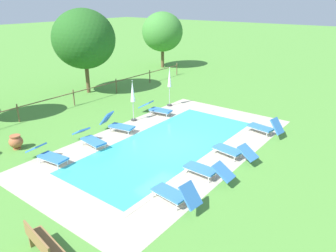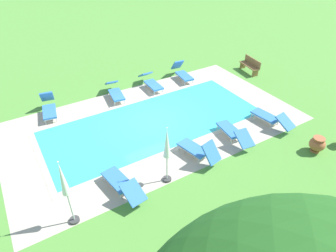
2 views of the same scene
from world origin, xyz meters
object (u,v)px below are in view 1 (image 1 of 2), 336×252
(wooden_bench_lawn_side, at_px, (43,243))
(tree_east_mid, at_px, (162,32))
(sun_lounger_north_near_steps, at_px, (90,138))
(sun_lounger_north_end, at_px, (233,151))
(terracotta_urn_by_tree, at_px, (16,142))
(sun_lounger_north_far, at_px, (156,109))
(tree_far_west, at_px, (84,39))
(sun_lounger_south_mid, at_px, (265,127))
(patio_umbrella_closed_row_west, at_px, (170,81))
(patio_umbrella_closed_row_mid_west, at_px, (133,95))
(sun_lounger_south_end, at_px, (207,170))
(sun_lounger_north_mid, at_px, (175,194))
(sun_lounger_south_far, at_px, (117,124))
(sun_lounger_south_near_corner, at_px, (48,155))

(wooden_bench_lawn_side, bearing_deg, tree_east_mid, 31.07)
(sun_lounger_north_near_steps, relative_size, sun_lounger_north_end, 1.00)
(wooden_bench_lawn_side, relative_size, terracotta_urn_by_tree, 2.30)
(sun_lounger_north_far, height_order, tree_far_west, tree_far_west)
(sun_lounger_north_far, height_order, sun_lounger_south_mid, sun_lounger_south_mid)
(sun_lounger_north_far, bearing_deg, patio_umbrella_closed_row_west, 11.66)
(sun_lounger_north_near_steps, xyz_separation_m, sun_lounger_north_end, (2.88, -5.98, 0.00))
(patio_umbrella_closed_row_mid_west, bearing_deg, sun_lounger_north_near_steps, -170.35)
(patio_umbrella_closed_row_west, xyz_separation_m, terracotta_urn_by_tree, (-9.41, 1.75, -1.28))
(sun_lounger_north_far, xyz_separation_m, patio_umbrella_closed_row_west, (1.81, 0.37, 1.28))
(sun_lounger_north_end, relative_size, patio_umbrella_closed_row_west, 0.84)
(sun_lounger_south_mid, relative_size, sun_lounger_south_end, 0.93)
(sun_lounger_north_mid, distance_m, sun_lounger_north_end, 4.24)
(sun_lounger_north_near_steps, relative_size, sun_lounger_south_far, 1.09)
(terracotta_urn_by_tree, bearing_deg, sun_lounger_south_far, -26.89)
(sun_lounger_north_end, height_order, tree_east_mid, tree_east_mid)
(sun_lounger_south_end, xyz_separation_m, tree_east_mid, (15.94, 14.66, 3.08))
(sun_lounger_north_near_steps, distance_m, patio_umbrella_closed_row_mid_west, 3.93)
(patio_umbrella_closed_row_mid_west, bearing_deg, tree_far_west, 70.70)
(patio_umbrella_closed_row_west, distance_m, tree_far_west, 7.11)
(sun_lounger_north_near_steps, height_order, sun_lounger_north_mid, sun_lounger_north_mid)
(sun_lounger_south_end, bearing_deg, sun_lounger_south_near_corner, 116.22)
(sun_lounger_south_near_corner, distance_m, sun_lounger_south_mid, 10.44)
(tree_far_west, bearing_deg, sun_lounger_south_mid, -89.09)
(terracotta_urn_by_tree, bearing_deg, patio_umbrella_closed_row_west, -10.53)
(sun_lounger_north_far, relative_size, terracotta_urn_by_tree, 3.14)
(tree_far_west, bearing_deg, tree_east_mid, 7.52)
(sun_lounger_north_end, relative_size, tree_far_west, 0.36)
(sun_lounger_south_far, distance_m, terracotta_urn_by_tree, 4.84)
(sun_lounger_south_mid, bearing_deg, patio_umbrella_closed_row_west, 82.83)
(tree_far_west, bearing_deg, sun_lounger_north_mid, -119.08)
(sun_lounger_north_far, height_order, tree_east_mid, tree_east_mid)
(sun_lounger_north_mid, height_order, sun_lounger_south_end, sun_lounger_north_mid)
(sun_lounger_north_near_steps, relative_size, tree_east_mid, 0.40)
(sun_lounger_north_end, xyz_separation_m, wooden_bench_lawn_side, (-8.32, 1.38, 0.11))
(sun_lounger_north_mid, relative_size, patio_umbrella_closed_row_mid_west, 0.82)
(sun_lounger_south_far, distance_m, patio_umbrella_closed_row_west, 5.26)
(sun_lounger_north_mid, distance_m, wooden_bench_lawn_side, 4.31)
(sun_lounger_north_near_steps, bearing_deg, patio_umbrella_closed_row_west, 5.16)
(wooden_bench_lawn_side, bearing_deg, sun_lounger_north_mid, -18.59)
(sun_lounger_south_end, bearing_deg, terracotta_urn_by_tree, 110.17)
(sun_lounger_north_end, bearing_deg, sun_lounger_south_end, 178.73)
(sun_lounger_south_mid, relative_size, sun_lounger_south_far, 0.99)
(patio_umbrella_closed_row_mid_west, bearing_deg, sun_lounger_south_far, -165.79)
(sun_lounger_south_end, bearing_deg, sun_lounger_south_mid, -1.45)
(sun_lounger_south_mid, xyz_separation_m, tree_far_west, (-0.21, 13.40, 3.44))
(patio_umbrella_closed_row_mid_west, distance_m, wooden_bench_lawn_side, 10.58)
(patio_umbrella_closed_row_mid_west, height_order, tree_far_west, tree_far_west)
(sun_lounger_north_mid, xyz_separation_m, sun_lounger_south_end, (2.11, 0.04, -0.03))
(sun_lounger_south_far, xyz_separation_m, tree_far_west, (4.03, 7.12, 3.44))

